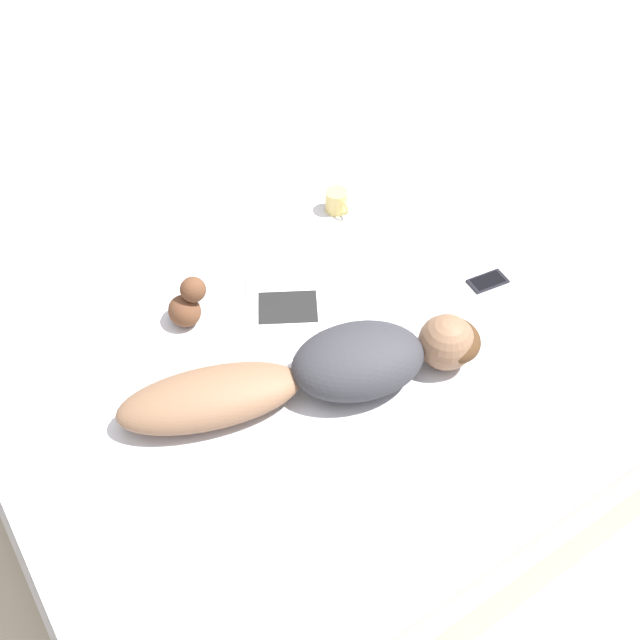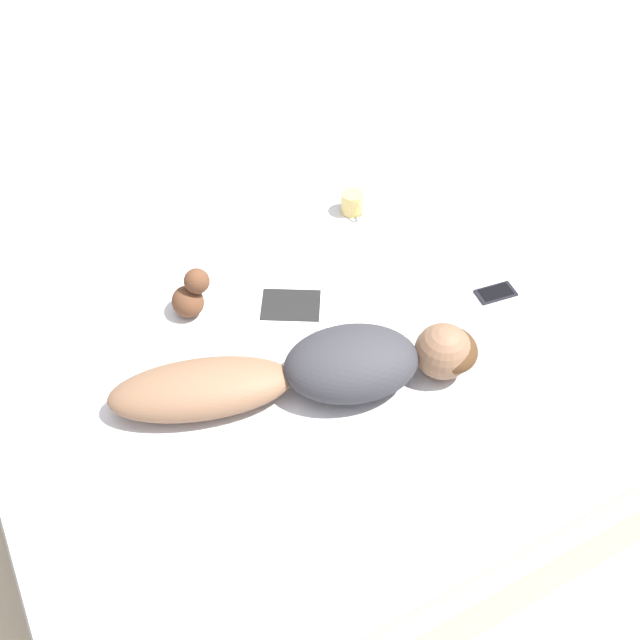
% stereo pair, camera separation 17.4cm
% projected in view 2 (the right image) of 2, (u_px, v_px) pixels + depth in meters
% --- Properties ---
extents(ground_plane, '(12.00, 12.00, 0.00)m').
position_uv_depth(ground_plane, '(295.00, 453.00, 2.94)').
color(ground_plane, '#B7A88E').
extents(bed, '(1.83, 2.06, 0.51)m').
position_uv_depth(bed, '(293.00, 416.00, 2.75)').
color(bed, beige).
rests_on(bed, ground_plane).
extents(person, '(0.59, 1.23, 0.20)m').
position_uv_depth(person, '(319.00, 370.00, 2.46)').
color(person, brown).
rests_on(person, bed).
extents(open_magazine, '(0.59, 0.52, 0.01)m').
position_uv_depth(open_magazine, '(293.00, 283.00, 2.86)').
color(open_magazine, white).
rests_on(open_magazine, bed).
extents(coffee_mug, '(0.13, 0.09, 0.10)m').
position_uv_depth(coffee_mug, '(352.00, 202.00, 3.12)').
color(coffee_mug, tan).
rests_on(coffee_mug, bed).
extents(cell_phone, '(0.10, 0.16, 0.01)m').
position_uv_depth(cell_phone, '(496.00, 293.00, 2.82)').
color(cell_phone, black).
rests_on(cell_phone, bed).
extents(plush_toy, '(0.13, 0.15, 0.18)m').
position_uv_depth(plush_toy, '(191.00, 295.00, 2.70)').
color(plush_toy, brown).
rests_on(plush_toy, bed).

